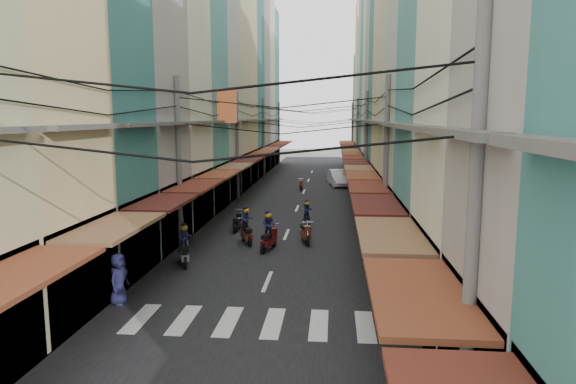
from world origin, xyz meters
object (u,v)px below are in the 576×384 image
Objects in this scene: white_car at (339,186)px; bicycle at (474,297)px; traffic_sign at (447,254)px; market_umbrella at (441,233)px.

white_car is 3.32× the size of bicycle.
white_car is at bearing 94.95° from traffic_sign.
market_umbrella is at bearing 80.86° from traffic_sign.
market_umbrella reaches higher than white_car.
traffic_sign reaches higher than white_car.
bicycle is at bearing 61.96° from traffic_sign.
market_umbrella is at bearing 75.79° from bicycle.
market_umbrella is 0.75× the size of traffic_sign.
white_car is at bearing 96.81° from market_umbrella.
white_car reaches higher than bicycle.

